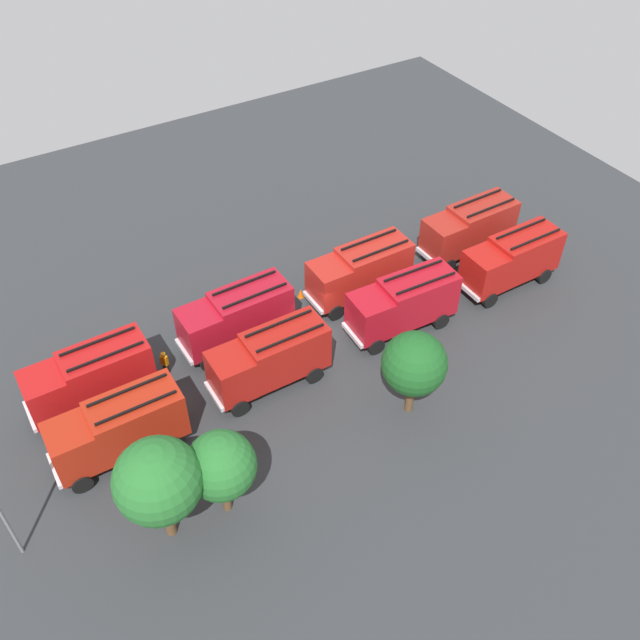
# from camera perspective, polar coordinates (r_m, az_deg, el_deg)

# --- Properties ---
(ground_plane) EXTENTS (64.58, 64.58, 0.00)m
(ground_plane) POSITION_cam_1_polar(r_m,az_deg,el_deg) (44.52, -0.00, -1.32)
(ground_plane) COLOR #2D3033
(fire_truck_0) EXTENTS (7.24, 2.84, 3.88)m
(fire_truck_0) POSITION_cam_1_polar(r_m,az_deg,el_deg) (51.12, 12.14, 7.45)
(fire_truck_0) COLOR maroon
(fire_truck_0) RESTS_ON ground
(fire_truck_1) EXTENTS (7.20, 2.76, 3.88)m
(fire_truck_1) POSITION_cam_1_polar(r_m,az_deg,el_deg) (46.18, 3.33, 4.10)
(fire_truck_1) COLOR #AA2018
(fire_truck_1) RESTS_ON ground
(fire_truck_2) EXTENTS (7.24, 2.86, 3.88)m
(fire_truck_2) POSITION_cam_1_polar(r_m,az_deg,el_deg) (43.04, -6.87, 0.35)
(fire_truck_2) COLOR #A41120
(fire_truck_2) RESTS_ON ground
(fire_truck_3) EXTENTS (7.22, 2.81, 3.88)m
(fire_truck_3) POSITION_cam_1_polar(r_m,az_deg,el_deg) (41.26, -18.35, -4.42)
(fire_truck_3) COLOR #AD1314
(fire_truck_3) RESTS_ON ground
(fire_truck_4) EXTENTS (7.21, 2.78, 3.88)m
(fire_truck_4) POSITION_cam_1_polar(r_m,az_deg,el_deg) (48.81, 15.44, 4.86)
(fire_truck_4) COLOR #A71510
(fire_truck_4) RESTS_ON ground
(fire_truck_5) EXTENTS (7.31, 3.03, 3.88)m
(fire_truck_5) POSITION_cam_1_polar(r_m,az_deg,el_deg) (43.96, 6.83, 1.44)
(fire_truck_5) COLOR #A9101C
(fire_truck_5) RESTS_ON ground
(fire_truck_6) EXTENTS (7.21, 2.77, 3.88)m
(fire_truck_6) POSITION_cam_1_polar(r_m,az_deg,el_deg) (40.27, -4.15, -3.11)
(fire_truck_6) COLOR #A01610
(fire_truck_6) RESTS_ON ground
(fire_truck_7) EXTENTS (7.21, 2.77, 3.88)m
(fire_truck_7) POSITION_cam_1_polar(r_m,az_deg,el_deg) (38.33, -16.21, -8.45)
(fire_truck_7) COLOR #A1200F
(fire_truck_7) RESTS_ON ground
(firefighter_0) EXTENTS (0.45, 0.48, 1.72)m
(firefighter_0) POSITION_cam_1_polar(r_m,az_deg,el_deg) (42.58, -12.61, -3.40)
(firefighter_0) COLOR black
(firefighter_0) RESTS_ON ground
(firefighter_1) EXTENTS (0.45, 0.30, 1.84)m
(firefighter_1) POSITION_cam_1_polar(r_m,az_deg,el_deg) (44.95, -9.13, 0.36)
(firefighter_1) COLOR black
(firefighter_1) RESTS_ON ground
(tree_0) EXTENTS (3.62, 3.62, 5.61)m
(tree_0) POSITION_cam_1_polar(r_m,az_deg,el_deg) (37.94, 7.74, -3.59)
(tree_0) COLOR brown
(tree_0) RESTS_ON ground
(tree_1) EXTENTS (3.47, 3.47, 5.37)m
(tree_1) POSITION_cam_1_polar(r_m,az_deg,el_deg) (33.94, -8.12, -11.74)
(tree_1) COLOR brown
(tree_1) RESTS_ON ground
(tree_2) EXTENTS (4.15, 4.15, 6.44)m
(tree_2) POSITION_cam_1_polar(r_m,az_deg,el_deg) (33.09, -13.12, -12.74)
(tree_2) COLOR brown
(tree_2) RESTS_ON ground
(traffic_cone_0) EXTENTS (0.46, 0.46, 0.66)m
(traffic_cone_0) POSITION_cam_1_polar(r_m,az_deg,el_deg) (44.18, -21.98, -5.23)
(traffic_cone_0) COLOR #F2600C
(traffic_cone_0) RESTS_ON ground
(traffic_cone_1) EXTENTS (0.45, 0.45, 0.65)m
(traffic_cone_1) POSITION_cam_1_polar(r_m,az_deg,el_deg) (47.13, -1.58, 2.21)
(traffic_cone_1) COLOR #F2600C
(traffic_cone_1) RESTS_ON ground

